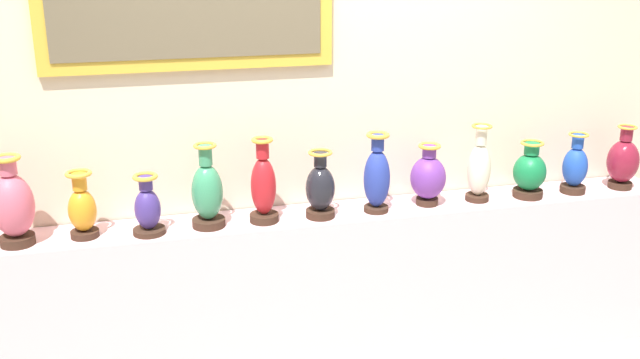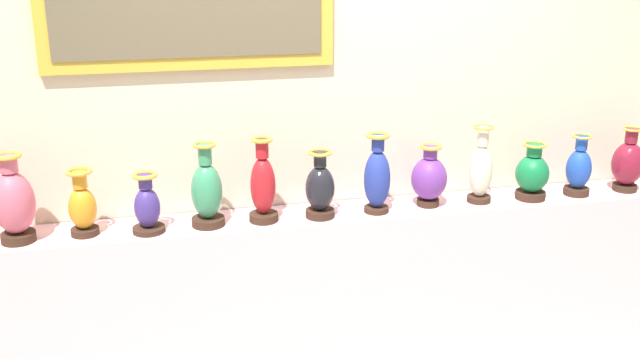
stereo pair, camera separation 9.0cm
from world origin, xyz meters
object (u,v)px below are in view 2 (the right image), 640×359
object	(u,v)px
vase_amber	(82,207)
vase_ivory	(481,170)
vase_crimson	(263,186)
vase_burgundy	(628,164)
vase_rose	(14,203)
vase_violet	(429,178)
vase_sapphire	(579,170)
vase_cobalt	(377,177)
vase_indigo	(147,207)
vase_emerald	(532,174)
vase_jade	(207,192)
vase_onyx	(320,189)

from	to	relation	value
vase_amber	vase_ivory	world-z (taller)	vase_ivory
vase_crimson	vase_ivory	distance (m)	1.15
vase_amber	vase_burgundy	world-z (taller)	vase_burgundy
vase_rose	vase_violet	bearing A→B (deg)	0.75
vase_rose	vase_crimson	bearing A→B (deg)	0.09
vase_ivory	vase_violet	bearing A→B (deg)	178.74
vase_sapphire	vase_cobalt	bearing A→B (deg)	-179.58
vase_burgundy	vase_indigo	bearing A→B (deg)	-179.45
vase_emerald	vase_burgundy	bearing A→B (deg)	0.50
vase_indigo	vase_sapphire	distance (m)	2.26
vase_sapphire	vase_jade	bearing A→B (deg)	-179.95
vase_jade	vase_burgundy	world-z (taller)	vase_jade
vase_ivory	vase_cobalt	bearing A→B (deg)	-177.74
vase_ivory	vase_sapphire	xyz separation A→B (m)	(0.56, -0.01, -0.03)
vase_jade	vase_emerald	size ratio (longest dim) A/B	1.35
vase_cobalt	vase_violet	xyz separation A→B (m)	(0.29, 0.03, -0.03)
vase_cobalt	vase_jade	bearing A→B (deg)	179.56
vase_jade	vase_crimson	bearing A→B (deg)	-0.49
vase_crimson	vase_cobalt	xyz separation A→B (m)	(0.58, -0.00, 0.00)
vase_amber	vase_crimson	xyz separation A→B (m)	(0.84, -0.01, 0.04)
vase_indigo	vase_cobalt	xyz separation A→B (m)	(1.13, 0.02, 0.06)
vase_rose	vase_ivory	world-z (taller)	vase_rose
vase_onyx	vase_ivory	xyz separation A→B (m)	(0.87, 0.03, 0.03)
vase_rose	vase_violet	world-z (taller)	vase_rose
vase_burgundy	vase_crimson	bearing A→B (deg)	-179.87
vase_amber	vase_cobalt	distance (m)	1.42
vase_indigo	vase_crimson	size ratio (longest dim) A/B	0.69
vase_indigo	vase_onyx	bearing A→B (deg)	0.65
vase_sapphire	vase_burgundy	bearing A→B (deg)	0.10
vase_amber	vase_sapphire	size ratio (longest dim) A/B	0.96
vase_indigo	vase_sapphire	world-z (taller)	vase_sapphire
vase_jade	vase_sapphire	distance (m)	1.98
vase_jade	vase_cobalt	size ratio (longest dim) A/B	1.00
vase_rose	vase_violet	size ratio (longest dim) A/B	1.29
vase_amber	vase_onyx	size ratio (longest dim) A/B	0.94
vase_crimson	vase_violet	bearing A→B (deg)	1.62
vase_violet	vase_sapphire	bearing A→B (deg)	-1.38
vase_burgundy	vase_cobalt	bearing A→B (deg)	-179.65
vase_rose	vase_indigo	xyz separation A→B (m)	(0.58, -0.02, -0.06)
vase_jade	vase_violet	distance (m)	1.14
vase_jade	vase_crimson	size ratio (longest dim) A/B	0.97
vase_sapphire	vase_indigo	bearing A→B (deg)	-179.40
vase_sapphire	vase_violet	bearing A→B (deg)	178.62
vase_crimson	vase_burgundy	xyz separation A→B (m)	(2.00, 0.00, -0.03)
vase_onyx	vase_sapphire	distance (m)	1.43
vase_amber	vase_violet	world-z (taller)	vase_violet
vase_amber	vase_jade	world-z (taller)	vase_jade
vase_jade	vase_cobalt	world-z (taller)	vase_jade
vase_amber	vase_rose	bearing A→B (deg)	-176.79
vase_jade	vase_violet	bearing A→B (deg)	1.12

